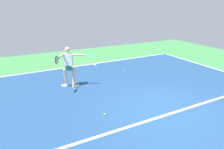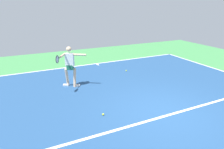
{
  "view_description": "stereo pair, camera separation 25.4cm",
  "coord_description": "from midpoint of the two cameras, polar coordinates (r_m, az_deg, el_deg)",
  "views": [
    {
      "loc": [
        4.2,
        4.25,
        3.29
      ],
      "look_at": [
        1.08,
        -1.72,
        0.9
      ],
      "focal_mm": 32.1,
      "sensor_mm": 36.0,
      "label": 1
    },
    {
      "loc": [
        3.98,
        4.36,
        3.29
      ],
      "look_at": [
        1.08,
        -1.72,
        0.9
      ],
      "focal_mm": 32.1,
      "sensor_mm": 36.0,
      "label": 2
    }
  ],
  "objects": [
    {
      "name": "court_surface",
      "position": [
        6.78,
        14.11,
        -10.08
      ],
      "size": [
        10.9,
        12.32,
        0.0
      ],
      "primitive_type": "cube",
      "color": "navy",
      "rests_on": "ground_plane"
    },
    {
      "name": "tennis_ball_near_service_line",
      "position": [
        10.34,
        2.73,
        1.15
      ],
      "size": [
        0.07,
        0.07,
        0.07
      ],
      "primitive_type": "sphere",
      "color": "#CCE033",
      "rests_on": "ground_plane"
    },
    {
      "name": "ground_plane",
      "position": [
        6.79,
        14.11,
        -10.1
      ],
      "size": [
        20.44,
        20.44,
        0.0
      ],
      "primitive_type": "plane",
      "color": "#428E4C"
    },
    {
      "name": "court_line_baseline_near",
      "position": [
        11.66,
        -5.93,
        3.06
      ],
      "size": [
        10.9,
        0.1,
        0.01
      ],
      "primitive_type": "cube",
      "color": "white",
      "rests_on": "ground_plane"
    },
    {
      "name": "tennis_ball_by_baseline",
      "position": [
        6.35,
        -3.28,
        -11.34
      ],
      "size": [
        0.07,
        0.07,
        0.07
      ],
      "primitive_type": "sphere",
      "color": "yellow",
      "rests_on": "ground_plane"
    },
    {
      "name": "tennis_player",
      "position": [
        8.27,
        -13.15,
        2.73
      ],
      "size": [
        1.29,
        1.02,
        1.7
      ],
      "rotation": [
        0.0,
        0.0,
        -0.54
      ],
      "color": "beige",
      "rests_on": "ground_plane"
    },
    {
      "name": "court_line_service",
      "position": [
        6.67,
        15.16,
        -10.73
      ],
      "size": [
        8.17,
        0.1,
        0.01
      ],
      "primitive_type": "cube",
      "color": "white",
      "rests_on": "ground_plane"
    },
    {
      "name": "court_line_centre_mark",
      "position": [
        11.48,
        -5.56,
        2.81
      ],
      "size": [
        0.1,
        0.3,
        0.01
      ],
      "primitive_type": "cube",
      "color": "white",
      "rests_on": "ground_plane"
    }
  ]
}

